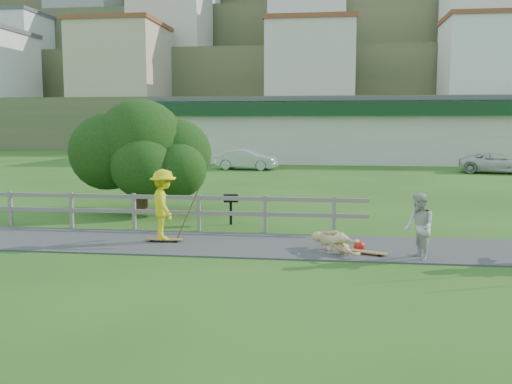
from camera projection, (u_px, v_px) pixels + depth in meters
ground at (249, 259)px, 13.53m from camera, size 260.00×260.00×0.00m
path at (257, 245)px, 15.00m from camera, size 34.00×3.00×0.04m
fence at (114, 205)px, 17.29m from camera, size 15.05×0.10×1.10m
strip_mall at (358, 130)px, 47.06m from camera, size 32.50×10.75×5.10m
hillside at (323, 59)px, 101.59m from camera, size 220.00×67.00×47.50m
skater_rider at (164, 208)px, 15.22m from camera, size 1.20×1.41×1.89m
skater_fallen at (335, 242)px, 14.02m from camera, size 1.57×1.29×0.60m
spectator_a at (419, 227)px, 13.28m from camera, size 0.80×0.91×1.60m
car_silver at (246, 159)px, 38.90m from camera, size 4.38×2.07×1.39m
car_white at (497, 163)px, 36.16m from camera, size 4.95×2.97×1.29m
tree at (141, 167)px, 20.45m from camera, size 5.18×5.18×3.24m
bbq at (231, 210)px, 18.02m from camera, size 0.51×0.44×0.96m
longboard_rider at (164, 241)px, 15.33m from camera, size 0.98×0.28×0.11m
longboard_fallen at (368, 254)px, 13.85m from camera, size 0.93×0.57×0.10m
helmet at (359, 246)px, 14.30m from camera, size 0.28×0.28×0.28m
pole_rider at (189, 208)px, 15.54m from camera, size 0.03×0.03×1.81m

